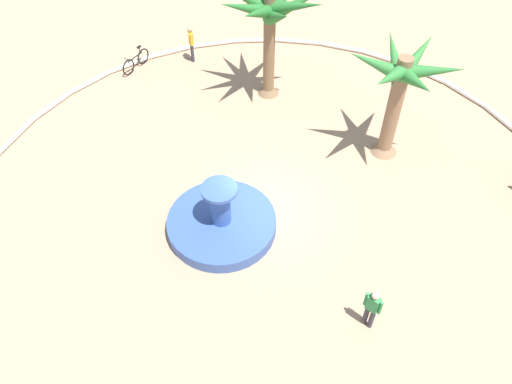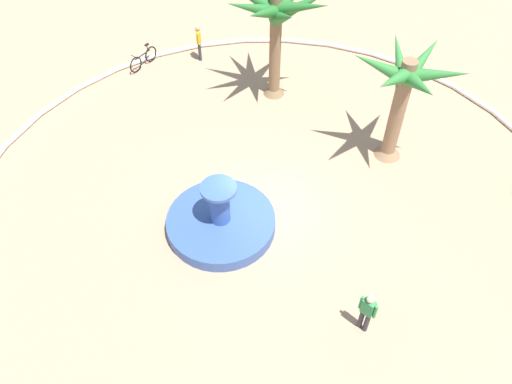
{
  "view_description": "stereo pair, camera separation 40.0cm",
  "coord_description": "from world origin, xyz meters",
  "px_view_note": "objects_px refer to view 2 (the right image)",
  "views": [
    {
      "loc": [
        -2.38,
        11.24,
        13.21
      ],
      "look_at": [
        0.39,
        0.41,
        1.0
      ],
      "focal_mm": 36.06,
      "sensor_mm": 36.0,
      "label": 1
    },
    {
      "loc": [
        -2.76,
        11.14,
        13.21
      ],
      "look_at": [
        0.39,
        0.41,
        1.0
      ],
      "focal_mm": 36.06,
      "sensor_mm": 36.0,
      "label": 2
    }
  ],
  "objects_px": {
    "fountain": "(221,222)",
    "palm_tree_by_curb": "(276,13)",
    "person_cyclist_helmet": "(199,41)",
    "person_cyclist_photo": "(367,311)",
    "bicycle_red_frame": "(143,59)",
    "palm_tree_near_fountain": "(404,88)"
  },
  "relations": [
    {
      "from": "bicycle_red_frame",
      "to": "person_cyclist_photo",
      "type": "relative_size",
      "value": 1.02
    },
    {
      "from": "person_cyclist_helmet",
      "to": "person_cyclist_photo",
      "type": "relative_size",
      "value": 1.02
    },
    {
      "from": "palm_tree_near_fountain",
      "to": "fountain",
      "type": "bearing_deg",
      "value": 46.16
    },
    {
      "from": "fountain",
      "to": "palm_tree_near_fountain",
      "type": "relative_size",
      "value": 0.82
    },
    {
      "from": "person_cyclist_photo",
      "to": "palm_tree_near_fountain",
      "type": "bearing_deg",
      "value": -88.9
    },
    {
      "from": "person_cyclist_photo",
      "to": "fountain",
      "type": "bearing_deg",
      "value": -24.82
    },
    {
      "from": "fountain",
      "to": "palm_tree_near_fountain",
      "type": "distance_m",
      "value": 7.47
    },
    {
      "from": "fountain",
      "to": "person_cyclist_helmet",
      "type": "distance_m",
      "value": 9.96
    },
    {
      "from": "palm_tree_near_fountain",
      "to": "person_cyclist_helmet",
      "type": "distance_m",
      "value": 10.03
    },
    {
      "from": "person_cyclist_photo",
      "to": "palm_tree_by_curb",
      "type": "bearing_deg",
      "value": -62.1
    },
    {
      "from": "palm_tree_near_fountain",
      "to": "person_cyclist_photo",
      "type": "relative_size",
      "value": 2.64
    },
    {
      "from": "bicycle_red_frame",
      "to": "person_cyclist_helmet",
      "type": "relative_size",
      "value": 1.0
    },
    {
      "from": "fountain",
      "to": "person_cyclist_helmet",
      "type": "xyz_separation_m",
      "value": [
        4.12,
        -9.04,
        0.64
      ]
    },
    {
      "from": "fountain",
      "to": "person_cyclist_helmet",
      "type": "height_order",
      "value": "fountain"
    },
    {
      "from": "palm_tree_near_fountain",
      "to": "bicycle_red_frame",
      "type": "xyz_separation_m",
      "value": [
        11.14,
        -2.78,
        -2.66
      ]
    },
    {
      "from": "palm_tree_by_curb",
      "to": "bicycle_red_frame",
      "type": "height_order",
      "value": "palm_tree_by_curb"
    },
    {
      "from": "fountain",
      "to": "bicycle_red_frame",
      "type": "relative_size",
      "value": 2.12
    },
    {
      "from": "fountain",
      "to": "palm_tree_by_curb",
      "type": "distance_m",
      "value": 8.22
    },
    {
      "from": "palm_tree_by_curb",
      "to": "person_cyclist_photo",
      "type": "bearing_deg",
      "value": 117.9
    },
    {
      "from": "fountain",
      "to": "palm_tree_by_curb",
      "type": "bearing_deg",
      "value": -88.18
    },
    {
      "from": "fountain",
      "to": "person_cyclist_helmet",
      "type": "bearing_deg",
      "value": -65.48
    },
    {
      "from": "bicycle_red_frame",
      "to": "fountain",
      "type": "bearing_deg",
      "value": 129.08
    }
  ]
}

